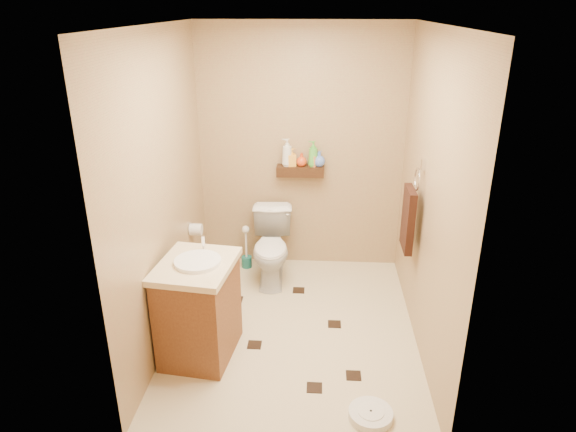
{
  "coord_description": "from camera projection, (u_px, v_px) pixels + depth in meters",
  "views": [
    {
      "loc": [
        0.18,
        -3.61,
        2.53
      ],
      "look_at": [
        -0.06,
        0.25,
        0.92
      ],
      "focal_mm": 32.0,
      "sensor_mm": 36.0,
      "label": 1
    }
  ],
  "objects": [
    {
      "name": "ground",
      "position": [
        293.0,
        329.0,
        4.31
      ],
      "size": [
        2.5,
        2.5,
        0.0
      ],
      "primitive_type": "plane",
      "color": "beige",
      "rests_on": "ground"
    },
    {
      "name": "bottle_f",
      "position": [
        319.0,
        159.0,
        4.94
      ],
      "size": [
        0.16,
        0.16,
        0.15
      ],
      "primitive_type": "imported",
      "rotation": [
        0.0,
        0.0,
        2.16
      ],
      "color": "#5072CA",
      "rests_on": "wall_shelf"
    },
    {
      "name": "wall_shelf",
      "position": [
        300.0,
        171.0,
        4.99
      ],
      "size": [
        0.46,
        0.14,
        0.1
      ],
      "primitive_type": "cube",
      "color": "#3A2310",
      "rests_on": "wall_back"
    },
    {
      "name": "bottle_e",
      "position": [
        314.0,
        158.0,
        4.94
      ],
      "size": [
        0.1,
        0.1,
        0.16
      ],
      "primitive_type": "imported",
      "rotation": [
        0.0,
        0.0,
        5.69
      ],
      "color": "#D18045",
      "rests_on": "wall_shelf"
    },
    {
      "name": "bottle_d",
      "position": [
        313.0,
        154.0,
        4.92
      ],
      "size": [
        0.12,
        0.12,
        0.25
      ],
      "primitive_type": "imported",
      "rotation": [
        0.0,
        0.0,
        5.0
      ],
      "color": "green",
      "rests_on": "wall_shelf"
    },
    {
      "name": "bathroom_scale",
      "position": [
        371.0,
        414.0,
        3.37
      ],
      "size": [
        0.35,
        0.35,
        0.06
      ],
      "rotation": [
        0.0,
        0.0,
        0.23
      ],
      "color": "white",
      "rests_on": "ground"
    },
    {
      "name": "bottle_b",
      "position": [
        292.0,
        157.0,
        4.95
      ],
      "size": [
        0.1,
        0.09,
        0.17
      ],
      "primitive_type": "imported",
      "rotation": [
        0.0,
        0.0,
        1.82
      ],
      "color": "#F9AD34",
      "rests_on": "wall_shelf"
    },
    {
      "name": "wall_back",
      "position": [
        301.0,
        151.0,
        5.0
      ],
      "size": [
        2.0,
        0.04,
        2.4
      ],
      "primitive_type": "cube",
      "color": "tan",
      "rests_on": "ground"
    },
    {
      "name": "toilet_paper",
      "position": [
        196.0,
        229.0,
        4.73
      ],
      "size": [
        0.12,
        0.11,
        0.12
      ],
      "color": "white",
      "rests_on": "wall_left"
    },
    {
      "name": "bottle_c",
      "position": [
        302.0,
        159.0,
        4.95
      ],
      "size": [
        0.11,
        0.11,
        0.13
      ],
      "primitive_type": "imported",
      "rotation": [
        0.0,
        0.0,
        6.23
      ],
      "color": "#D84519",
      "rests_on": "wall_shelf"
    },
    {
      "name": "wall_front",
      "position": [
        282.0,
        277.0,
        2.69
      ],
      "size": [
        2.0,
        0.04,
        2.4
      ],
      "primitive_type": "cube",
      "color": "tan",
      "rests_on": "ground"
    },
    {
      "name": "floor_accents",
      "position": [
        297.0,
        333.0,
        4.25
      ],
      "size": [
        1.13,
        1.44,
        0.01
      ],
      "color": "black",
      "rests_on": "ground"
    },
    {
      "name": "wall_right",
      "position": [
        429.0,
        198.0,
        3.79
      ],
      "size": [
        0.04,
        2.5,
        2.4
      ],
      "primitive_type": "cube",
      "color": "tan",
      "rests_on": "ground"
    },
    {
      "name": "ceiling",
      "position": [
        295.0,
        24.0,
        3.39
      ],
      "size": [
        2.0,
        2.5,
        0.02
      ],
      "primitive_type": "cube",
      "color": "silver",
      "rests_on": "wall_back"
    },
    {
      "name": "bottle_a",
      "position": [
        287.0,
        152.0,
        4.93
      ],
      "size": [
        0.12,
        0.12,
        0.27
      ],
      "primitive_type": "imported",
      "rotation": [
        0.0,
        0.0,
        4.87
      ],
      "color": "silver",
      "rests_on": "wall_shelf"
    },
    {
      "name": "wall_left",
      "position": [
        163.0,
        192.0,
        3.91
      ],
      "size": [
        0.04,
        2.5,
        2.4
      ],
      "primitive_type": "cube",
      "color": "tan",
      "rests_on": "ground"
    },
    {
      "name": "toilet",
      "position": [
        272.0,
        248.0,
        4.96
      ],
      "size": [
        0.42,
        0.7,
        0.69
      ],
      "primitive_type": "imported",
      "rotation": [
        0.0,
        0.0,
        0.06
      ],
      "color": "white",
      "rests_on": "ground"
    },
    {
      "name": "vanity",
      "position": [
        199.0,
        308.0,
        3.87
      ],
      "size": [
        0.61,
        0.7,
        0.91
      ],
      "rotation": [
        0.0,
        0.0,
        -0.12
      ],
      "color": "brown",
      "rests_on": "ground"
    },
    {
      "name": "toilet_brush",
      "position": [
        246.0,
        253.0,
        5.26
      ],
      "size": [
        0.11,
        0.11,
        0.46
      ],
      "color": "#18635B",
      "rests_on": "ground"
    },
    {
      "name": "towel_ring",
      "position": [
        409.0,
        216.0,
        4.12
      ],
      "size": [
        0.12,
        0.3,
        0.76
      ],
      "color": "silver",
      "rests_on": "wall_right"
    }
  ]
}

